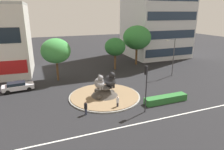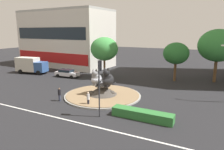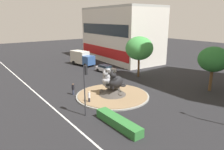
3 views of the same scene
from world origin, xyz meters
TOP-DOWN VIEW (x-y plane):
  - ground_plane at (0.00, 0.00)m, footprint 160.00×160.00m
  - lane_centreline at (0.00, -8.28)m, footprint 112.00×0.20m
  - roundabout_island at (-0.00, 0.01)m, footprint 10.23×10.23m
  - cat_statue_grey at (-0.81, -0.24)m, footprint 1.45×2.36m
  - cat_statue_black at (0.86, -0.14)m, footprint 1.69×2.67m
  - traffic_light_mast at (3.09, -6.04)m, footprint 0.33×0.46m
  - shophouse_block at (-20.69, 18.14)m, footprint 23.23×12.25m
  - clipped_hedge_strip at (7.16, -4.69)m, footprint 6.20×1.20m
  - broadleaf_tree_behind_island at (-5.31, 10.11)m, footprint 5.05×5.05m
  - second_tree_near_tower at (6.99, 13.18)m, footprint 4.35×4.35m
  - third_tree_left at (13.21, 15.38)m, footprint 6.32×6.32m
  - pedestrian_white_shirt at (0.34, -4.02)m, footprint 0.33×0.33m
  - pedestrian_black_shirt at (-3.81, -4.17)m, footprint 0.38×0.38m
  - sedan_on_far_lane at (-11.75, 7.08)m, footprint 4.67×2.32m
  - delivery_box_truck at (-20.65, 6.60)m, footprint 6.75×3.39m

SIDE VIEW (x-z plane):
  - ground_plane at x=0.00m, z-range 0.00..0.00m
  - lane_centreline at x=0.00m, z-range 0.00..0.01m
  - clipped_hedge_strip at x=7.16m, z-range 0.00..0.90m
  - roundabout_island at x=0.00m, z-range -0.31..1.22m
  - sedan_on_far_lane at x=-11.75m, z-range 0.05..1.50m
  - pedestrian_black_shirt at x=-3.81m, z-range 0.04..1.72m
  - pedestrian_white_shirt at x=0.34m, z-range 0.05..1.74m
  - delivery_box_truck at x=-20.65m, z-range 0.10..3.35m
  - cat_statue_grey at x=-0.81m, z-range 1.22..3.50m
  - cat_statue_black at x=0.86m, z-range 1.18..3.74m
  - traffic_light_mast at x=3.09m, z-range 1.10..6.91m
  - second_tree_near_tower at x=6.99m, z-range 1.47..8.16m
  - broadleaf_tree_behind_island at x=-5.31m, z-range 1.59..9.09m
  - third_tree_left at x=13.21m, z-range 1.75..10.67m
  - shophouse_block at x=-20.69m, z-range -0.01..13.44m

